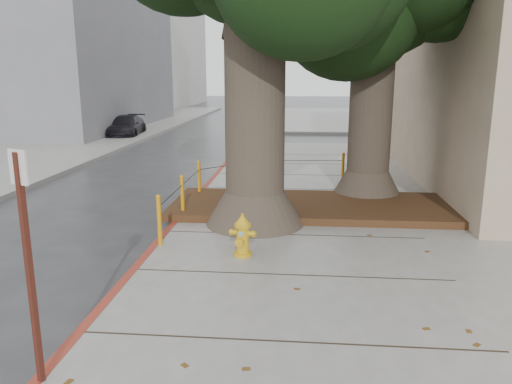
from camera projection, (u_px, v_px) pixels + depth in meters
ground at (258, 283)px, 7.83m from camera, size 140.00×140.00×0.00m
sidewalk_far at (375, 118)px, 36.36m from camera, size 16.00×20.00×0.15m
curb_red at (173, 227)px, 10.41m from camera, size 0.14×26.00×0.16m
planter_bed at (312, 206)px, 11.48m from camera, size 6.40×2.60×0.16m
building_far_grey at (35, 25)px, 29.10m from camera, size 12.00×16.00×12.00m
building_far_white at (131, 32)px, 51.22m from camera, size 12.00×18.00×15.00m
bollard_ring at (238, 182)px, 11.99m from camera, size 3.79×5.39×0.95m
fire_hydrant at (243, 235)px, 8.49m from camera, size 0.40×0.37×0.75m
signpost at (28, 256)px, 4.76m from camera, size 0.22×0.11×2.37m
car_silver at (402, 124)px, 26.00m from camera, size 3.90×1.73×1.31m
car_red at (447, 126)px, 25.24m from camera, size 3.96×1.61×1.28m
car_dark at (126, 126)px, 26.09m from camera, size 1.94×3.94×1.10m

